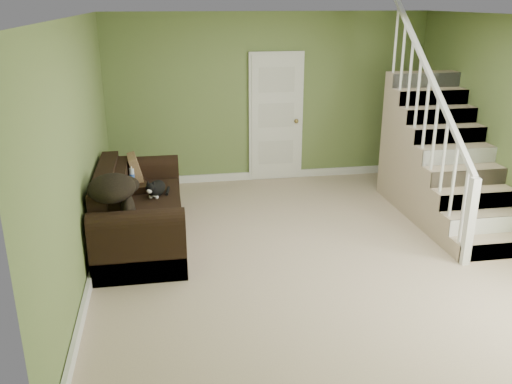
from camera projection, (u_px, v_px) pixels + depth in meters
name	position (u px, v px, depth m)	size (l,w,h in m)	color
floor	(313.00, 250.00, 6.33)	(5.00, 5.50, 0.01)	tan
ceiling	(323.00, 16.00, 5.45)	(5.00, 5.50, 0.01)	white
wall_back	(269.00, 99.00, 8.44)	(5.00, 0.04, 2.60)	olive
wall_front	(440.00, 251.00, 3.34)	(5.00, 0.04, 2.60)	olive
wall_left	(80.00, 152.00, 5.49)	(0.04, 5.50, 2.60)	olive
baseboard_back	(269.00, 175.00, 8.83)	(5.00, 0.04, 0.12)	white
baseboard_left	(95.00, 261.00, 5.91)	(0.04, 5.50, 0.12)	white
baseboard_right	(507.00, 231.00, 6.70)	(0.04, 5.50, 0.12)	white
door	(276.00, 118.00, 8.52)	(0.86, 0.12, 2.02)	white
staircase	(439.00, 165.00, 7.33)	(1.00, 2.51, 2.82)	tan
sofa	(137.00, 214.00, 6.49)	(0.98, 2.26, 0.89)	black
side_table	(129.00, 204.00, 6.93)	(0.57, 0.57, 0.80)	black
cat	(157.00, 189.00, 6.61)	(0.31, 0.53, 0.25)	black
banana	(156.00, 215.00, 5.99)	(0.05, 0.18, 0.05)	yellow
throw_pillow	(136.00, 171.00, 6.98)	(0.10, 0.41, 0.41)	#523A20
throw_blanket	(112.00, 188.00, 5.59)	(0.48, 0.63, 0.26)	black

